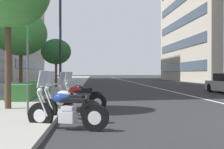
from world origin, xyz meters
name	(u,v)px	position (x,y,z in m)	size (l,w,h in m)	color
sidewalk_right_plaza	(43,84)	(30.00, 12.27, 0.07)	(160.00, 10.26, 0.15)	gray
lane_centre_stripe	(135,83)	(35.00, 0.00, 0.00)	(110.00, 0.16, 0.01)	silver
motorcycle_second_in_row	(66,112)	(0.51, 6.77, 0.45)	(0.85, 2.07, 1.49)	black
motorcycle_far_end_row	(68,106)	(1.82, 6.84, 0.44)	(1.07, 1.96, 1.49)	black
motorcycle_mid_row	(78,99)	(4.35, 6.66, 0.44)	(0.88, 2.08, 1.48)	black
motorcycle_by_sign_pole	(81,96)	(5.88, 6.63, 0.44)	(1.38, 1.88, 1.48)	black
parking_sign_by_curb	(28,61)	(2.16, 8.07, 1.79)	(0.32, 0.06, 2.74)	#47494C
street_lamp_with_banners	(65,29)	(15.45, 8.23, 4.81)	(1.26, 2.25, 7.78)	#232326
clipped_hedge_bed	(32,89)	(9.49, 9.45, 0.53)	(6.54, 1.10, 0.75)	#337033
street_tree_near_plaza_corner	(21,33)	(12.95, 10.90, 4.07)	(3.50, 3.50, 5.42)	#473323
street_tree_by_lamp_post	(56,52)	(20.64, 9.51, 3.42)	(2.80, 2.80, 4.47)	#473323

